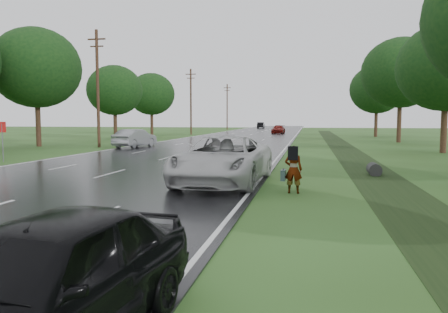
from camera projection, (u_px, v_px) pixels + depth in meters
name	position (u px, v px, depth m)	size (l,w,h in m)	color
road	(240.00, 138.00, 55.60)	(14.00, 180.00, 0.04)	black
edge_stripe_east	(293.00, 138.00, 54.31)	(0.12, 180.00, 0.01)	silver
edge_stripe_west	(189.00, 137.00, 56.89)	(0.12, 180.00, 0.01)	silver
center_line	(240.00, 138.00, 55.60)	(0.12, 180.00, 0.01)	silver
drainage_ditch	(354.00, 157.00, 27.69)	(2.20, 120.00, 0.56)	black
road_sign	(2.00, 133.00, 24.82)	(0.50, 0.06, 2.30)	slate
utility_pole_mid	(98.00, 87.00, 37.36)	(1.60, 0.26, 10.00)	#372316
utility_pole_far	(191.00, 101.00, 66.68)	(1.60, 0.26, 10.00)	#372316
utility_pole_distant	(227.00, 106.00, 96.01)	(1.60, 0.26, 10.00)	#372316
tree_east_c	(447.00, 67.00, 31.05)	(7.00, 7.00, 9.29)	#372316
tree_east_d	(401.00, 73.00, 44.73)	(8.00, 8.00, 10.76)	#372316
tree_east_f	(377.00, 89.00, 58.54)	(7.20, 7.20, 9.62)	#372316
tree_west_c	(36.00, 68.00, 38.31)	(7.80, 7.80, 10.43)	#372316
tree_west_d	(115.00, 90.00, 51.94)	(6.60, 6.60, 8.80)	#372316
tree_west_f	(151.00, 94.00, 65.72)	(7.00, 7.00, 9.29)	#372316
pedestrian	(293.00, 169.00, 14.48)	(0.72, 0.67, 1.60)	#A5998C
white_pickup	(223.00, 160.00, 16.48)	(2.99, 6.49, 1.80)	silver
dark_sedan	(44.00, 283.00, 4.52)	(1.77, 4.39, 1.50)	black
silver_sedan	(135.00, 138.00, 36.90)	(1.64, 4.69, 1.55)	gray
far_car_red	(278.00, 129.00, 70.91)	(1.89, 4.64, 1.35)	maroon
far_car_dark	(261.00, 125.00, 109.69)	(1.57, 4.51, 1.49)	black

